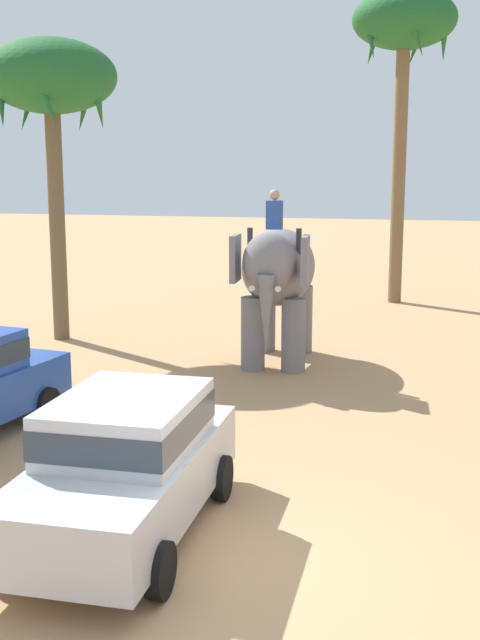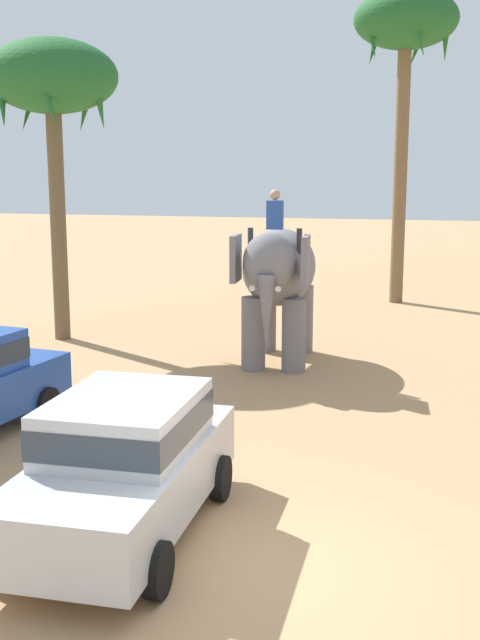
{
  "view_description": "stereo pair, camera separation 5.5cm",
  "coord_description": "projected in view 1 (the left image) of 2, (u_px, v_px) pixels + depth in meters",
  "views": [
    {
      "loc": [
        2.22,
        -8.03,
        4.36
      ],
      "look_at": [
        -1.32,
        5.94,
        1.6
      ],
      "focal_mm": 45.19,
      "sensor_mm": 36.0,
      "label": 1
    },
    {
      "loc": [
        2.27,
        -8.02,
        4.36
      ],
      "look_at": [
        -1.32,
        5.94,
        1.6
      ],
      "focal_mm": 45.19,
      "sensor_mm": 36.0,
      "label": 2
    }
  ],
  "objects": [
    {
      "name": "palm_tree_behind_elephant",
      "position": [
        404.0,
        31.0,
        24.67
      ],
      "size": [
        3.2,
        3.2,
        9.68
      ],
      "color": "brown",
      "rests_on": "ground"
    },
    {
      "name": "palm_tree_left_of_road",
      "position": [
        51.0,
        84.0,
        19.48
      ],
      "size": [
        3.2,
        3.2,
        7.4
      ],
      "color": "brown",
      "rests_on": "ground"
    },
    {
      "name": "car_sedan_foreground",
      "position": [
        126.0,
        460.0,
        9.54
      ],
      "size": [
        1.94,
        4.13,
        1.7
      ],
      "color": "#B7BABF",
      "rests_on": "ground"
    },
    {
      "name": "elephant_with_mahout",
      "position": [
        277.0,
        275.0,
        17.74
      ],
      "size": [
        1.86,
        3.94,
        3.88
      ],
      "color": "slate",
      "rests_on": "ground"
    },
    {
      "name": "ground_plane",
      "position": [
        224.0,
        562.0,
        9.0
      ],
      "size": [
        120.0,
        120.0,
        0.0
      ],
      "primitive_type": "plane",
      "color": "tan"
    }
  ]
}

